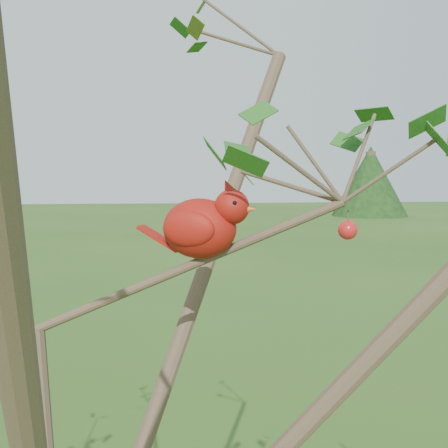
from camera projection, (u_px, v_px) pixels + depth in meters
name	position (u px, v px, depth m)	size (l,w,h in m)	color
crabapple_tree	(62.00, 252.00, 0.97)	(2.35, 2.05, 2.95)	#3C2B20
cardinal	(203.00, 225.00, 1.09)	(0.23, 0.16, 0.17)	#9E180D
distant_trees	(160.00, 189.00, 24.29)	(42.97, 11.97, 3.60)	#3C2B20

